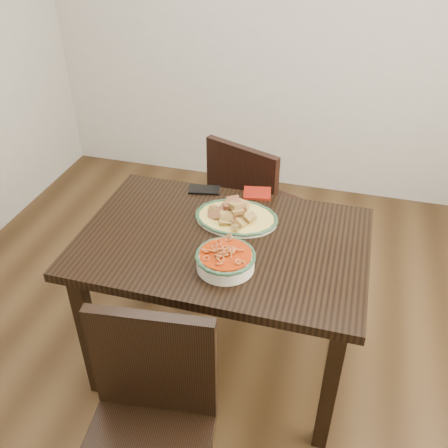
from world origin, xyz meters
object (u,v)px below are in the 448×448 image
(chair_far, at_px, (252,204))
(smartphone, at_px, (204,190))
(chair_near, at_px, (149,423))
(fish_plate, at_px, (236,211))
(noodle_bowl, at_px, (226,258))
(dining_table, at_px, (223,257))

(chair_far, height_order, smartphone, chair_far)
(chair_far, height_order, chair_near, same)
(chair_near, bearing_deg, fish_plate, 78.68)
(chair_far, distance_m, noodle_bowl, 0.89)
(noodle_bowl, height_order, smartphone, noodle_bowl)
(fish_plate, relative_size, smartphone, 2.46)
(dining_table, xyz_separation_m, fish_plate, (0.02, 0.15, 0.14))
(chair_near, xyz_separation_m, smartphone, (-0.13, 1.07, 0.26))
(dining_table, xyz_separation_m, smartphone, (-0.19, 0.34, 0.11))
(chair_near, bearing_deg, dining_table, 79.30)
(chair_near, height_order, fish_plate, chair_near)
(noodle_bowl, relative_size, smartphone, 1.60)
(smartphone, bearing_deg, fish_plate, -54.43)
(chair_near, distance_m, noodle_bowl, 0.63)
(dining_table, height_order, chair_near, chair_near)
(dining_table, distance_m, noodle_bowl, 0.23)
(chair_near, height_order, noodle_bowl, chair_near)
(chair_far, xyz_separation_m, chair_near, (-0.03, -1.39, 0.00))
(chair_far, height_order, noodle_bowl, chair_far)
(dining_table, bearing_deg, chair_far, 91.77)
(fish_plate, xyz_separation_m, noodle_bowl, (0.04, -0.32, -0.00))
(chair_near, height_order, smartphone, chair_near)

